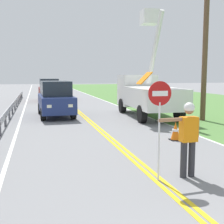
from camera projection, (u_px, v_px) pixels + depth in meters
grass_verge_right at (215, 105)px, 24.60m from camera, size 16.00×110.00×0.01m
centerline_yellow_left at (74, 109)px, 21.72m from camera, size 0.11×110.00×0.01m
centerline_yellow_right at (76, 109)px, 21.77m from camera, size 0.11×110.00×0.01m
edge_line_right at (122, 107)px, 22.63m from camera, size 0.12×110.00×0.01m
edge_line_left at (24, 110)px, 20.86m from camera, size 0.12×110.00×0.01m
flagger_worker at (188, 135)px, 7.13m from camera, size 1.09×0.26×1.83m
stop_sign_paddle at (160, 108)px, 6.81m from camera, size 0.56×0.04×2.33m
utility_bucket_truck at (146, 92)px, 17.85m from camera, size 2.94×6.90×6.11m
oncoming_suv_nearest at (56, 99)px, 17.67m from camera, size 2.04×4.66×2.10m
oncoming_suv_second at (49, 90)px, 27.95m from camera, size 1.97×4.63×2.10m
utility_pole_near at (206, 32)px, 15.66m from camera, size 1.80×0.28×8.99m
traffic_cone_lead at (175, 131)px, 11.30m from camera, size 0.40×0.40×0.70m
guardrail_left_shoulder at (11, 108)px, 17.51m from camera, size 0.10×32.00×0.71m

